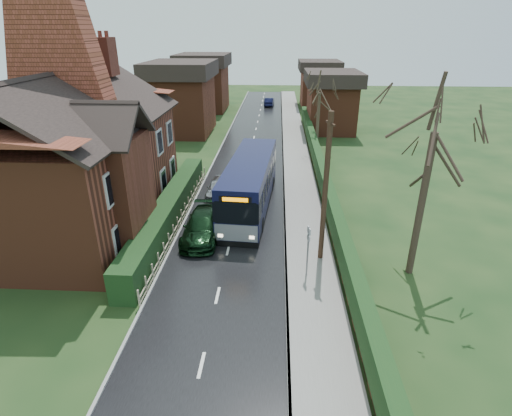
# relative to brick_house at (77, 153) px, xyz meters

# --- Properties ---
(ground) EXTENTS (140.00, 140.00, 0.00)m
(ground) POSITION_rel_brick_house_xyz_m (8.73, -4.78, -4.38)
(ground) COLOR #364A20
(ground) RESTS_ON ground
(road) EXTENTS (6.00, 100.00, 0.02)m
(road) POSITION_rel_brick_house_xyz_m (8.73, 5.22, -4.37)
(road) COLOR black
(road) RESTS_ON ground
(pavement) EXTENTS (2.50, 100.00, 0.14)m
(pavement) POSITION_rel_brick_house_xyz_m (12.98, 5.22, -4.31)
(pavement) COLOR slate
(pavement) RESTS_ON ground
(kerb_right) EXTENTS (0.12, 100.00, 0.14)m
(kerb_right) POSITION_rel_brick_house_xyz_m (11.78, 5.22, -4.31)
(kerb_right) COLOR gray
(kerb_right) RESTS_ON ground
(kerb_left) EXTENTS (0.12, 100.00, 0.10)m
(kerb_left) POSITION_rel_brick_house_xyz_m (5.68, 5.22, -4.33)
(kerb_left) COLOR gray
(kerb_left) RESTS_ON ground
(front_hedge) EXTENTS (1.20, 16.00, 1.60)m
(front_hedge) POSITION_rel_brick_house_xyz_m (4.83, 0.22, -3.58)
(front_hedge) COLOR black
(front_hedge) RESTS_ON ground
(picket_fence) EXTENTS (0.10, 16.00, 0.90)m
(picket_fence) POSITION_rel_brick_house_xyz_m (5.58, 0.22, -3.93)
(picket_fence) COLOR tan
(picket_fence) RESTS_ON ground
(right_wall_hedge) EXTENTS (0.60, 50.00, 1.80)m
(right_wall_hedge) POSITION_rel_brick_house_xyz_m (14.53, 5.22, -3.36)
(right_wall_hedge) COLOR brown
(right_wall_hedge) RESTS_ON ground
(brick_house) EXTENTS (9.30, 14.60, 10.30)m
(brick_house) POSITION_rel_brick_house_xyz_m (0.00, 0.00, 0.00)
(brick_house) COLOR brown
(brick_house) RESTS_ON ground
(bus) EXTENTS (3.22, 10.85, 3.25)m
(bus) POSITION_rel_brick_house_xyz_m (9.53, 2.78, -2.76)
(bus) COLOR black
(bus) RESTS_ON ground
(car_silver) EXTENTS (1.66, 3.82, 1.28)m
(car_silver) POSITION_rel_brick_house_xyz_m (7.23, 4.64, -3.73)
(car_silver) COLOR #A1A2A6
(car_silver) RESTS_ON ground
(car_green) EXTENTS (1.97, 4.76, 1.38)m
(car_green) POSITION_rel_brick_house_xyz_m (7.13, -1.45, -3.69)
(car_green) COLOR black
(car_green) RESTS_ON ground
(car_distant) EXTENTS (1.51, 3.81, 1.23)m
(car_distant) POSITION_rel_brick_house_xyz_m (9.92, 40.54, -3.76)
(car_distant) COLOR black
(car_distant) RESTS_ON ground
(bus_stop_sign) EXTENTS (0.15, 0.40, 2.66)m
(bus_stop_sign) POSITION_rel_brick_house_xyz_m (12.73, -5.09, -2.62)
(bus_stop_sign) COLOR slate
(bus_stop_sign) RESTS_ON ground
(telegraph_pole) EXTENTS (0.33, 0.96, 7.50)m
(telegraph_pole) POSITION_rel_brick_house_xyz_m (13.53, -3.48, -0.58)
(telegraph_pole) COLOR black
(telegraph_pole) RESTS_ON ground
(tree_right_near) EXTENTS (4.53, 4.53, 9.77)m
(tree_right_near) POSITION_rel_brick_house_xyz_m (17.73, -4.40, 2.93)
(tree_right_near) COLOR #33261E
(tree_right_near) RESTS_ON ground
(tree_right_far) EXTENTS (4.05, 4.05, 7.82)m
(tree_right_far) POSITION_rel_brick_house_xyz_m (14.96, 16.21, 1.46)
(tree_right_far) COLOR #392E22
(tree_right_far) RESTS_ON ground
(tree_house_side) EXTENTS (4.18, 4.18, 9.49)m
(tree_house_side) POSITION_rel_brick_house_xyz_m (-4.19, 13.22, 2.71)
(tree_house_side) COLOR #3C2C23
(tree_house_side) RESTS_ON ground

